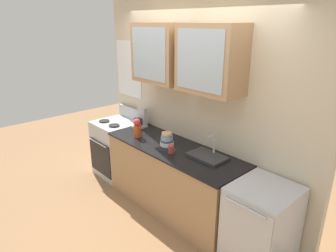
{
  "coord_description": "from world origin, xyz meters",
  "views": [
    {
      "loc": [
        2.47,
        -2.31,
        2.36
      ],
      "look_at": [
        -0.09,
        0.0,
        1.14
      ],
      "focal_mm": 31.75,
      "sensor_mm": 36.0,
      "label": 1
    }
  ],
  "objects": [
    {
      "name": "coffee_maker",
      "position": [
        -0.87,
        0.16,
        0.99
      ],
      "size": [
        0.17,
        0.2,
        0.29
      ],
      "color": "#B7B7BC",
      "rests_on": "counter"
    },
    {
      "name": "counter",
      "position": [
        0.0,
        0.0,
        0.44
      ],
      "size": [
        1.97,
        0.68,
        0.88
      ],
      "color": "#A87F56",
      "rests_on": "ground_plane"
    },
    {
      "name": "sink_faucet",
      "position": [
        0.48,
        0.1,
        0.9
      ],
      "size": [
        0.43,
        0.29,
        0.26
      ],
      "color": "#2D2D30",
      "rests_on": "counter"
    },
    {
      "name": "stove_range",
      "position": [
        -1.31,
        -0.0,
        0.45
      ],
      "size": [
        0.63,
        0.66,
        1.06
      ],
      "color": "silver",
      "rests_on": "ground_plane"
    },
    {
      "name": "ground_plane",
      "position": [
        0.0,
        0.0,
        0.0
      ],
      "size": [
        10.0,
        10.0,
        0.0
      ],
      "primitive_type": "plane",
      "color": "#936B47"
    },
    {
      "name": "vase",
      "position": [
        -0.58,
        -0.11,
        1.01
      ],
      "size": [
        0.1,
        0.1,
        0.25
      ],
      "color": "#BF4C19",
      "rests_on": "counter"
    },
    {
      "name": "dishwasher",
      "position": [
        1.28,
        -0.0,
        0.44
      ],
      "size": [
        0.57,
        0.66,
        0.88
      ],
      "color": "silver",
      "rests_on": "ground_plane"
    },
    {
      "name": "back_wall_unit",
      "position": [
        -0.01,
        0.32,
        1.58
      ],
      "size": [
        3.42,
        0.47,
        2.82
      ],
      "color": "beige",
      "rests_on": "ground_plane"
    },
    {
      "name": "bowl_stack",
      "position": [
        -0.1,
        -0.01,
        0.96
      ],
      "size": [
        0.18,
        0.18,
        0.17
      ],
      "color": "white",
      "rests_on": "counter"
    },
    {
      "name": "cup_near_sink",
      "position": [
        0.11,
        -0.13,
        0.93
      ],
      "size": [
        0.11,
        0.07,
        0.1
      ],
      "color": "#993838",
      "rests_on": "counter"
    }
  ]
}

